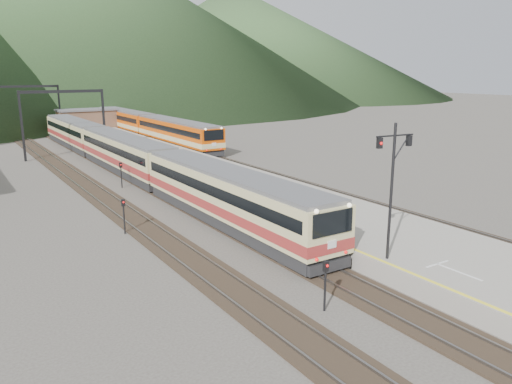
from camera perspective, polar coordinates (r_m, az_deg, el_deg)
track_main at (r=50.62m, az=-13.90°, el=1.83°), size 2.60×200.00×0.23m
track_far at (r=49.29m, az=-19.39°, el=1.14°), size 2.60×200.00×0.23m
track_second at (r=55.29m, az=-2.57°, el=3.18°), size 2.60×200.00×0.23m
platform at (r=50.77m, az=-7.21°, el=2.65°), size 8.00×100.00×1.00m
gantry_near at (r=63.54m, az=-21.14°, el=8.67°), size 9.55×0.25×8.00m
gantry_far at (r=88.12m, az=-24.59°, el=9.48°), size 9.55×0.25×8.00m
station_shed at (r=88.01m, az=-18.72°, el=8.01°), size 9.40×4.40×3.10m
hill_b at (r=242.99m, az=-22.95°, el=19.05°), size 220.00×220.00×75.00m
hill_c at (r=251.31m, az=-2.73°, el=16.97°), size 160.00×160.00×50.00m
main_train at (r=52.05m, az=-14.72°, el=4.37°), size 3.06×62.69×3.73m
second_train at (r=78.19m, az=-12.23°, el=7.48°), size 3.12×42.47×3.81m
signal_mast at (r=24.70m, az=15.30°, el=1.61°), size 2.20×0.39×6.72m
short_signal_a at (r=21.67m, az=7.93°, el=-9.83°), size 0.23×0.17×2.27m
short_signal_b at (r=45.55m, az=-15.17°, el=2.26°), size 0.25×0.21×2.27m
short_signal_c at (r=32.45m, az=-14.89°, el=-2.19°), size 0.23×0.17×2.27m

